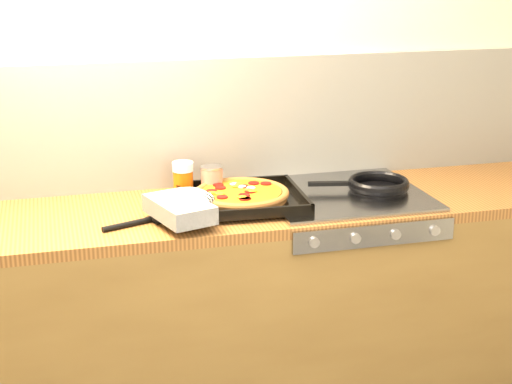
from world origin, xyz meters
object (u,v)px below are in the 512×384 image
object	(u,v)px
pizza_on_tray	(224,198)
tomato_can	(212,181)
frying_pan	(377,185)
juice_glass	(183,179)

from	to	relation	value
pizza_on_tray	tomato_can	xyz separation A→B (m)	(-0.01, 0.18, 0.01)
frying_pan	juice_glass	world-z (taller)	juice_glass
tomato_can	frying_pan	bearing A→B (deg)	-12.34
pizza_on_tray	tomato_can	distance (m)	0.18
pizza_on_tray	frying_pan	size ratio (longest dim) A/B	1.47
pizza_on_tray	juice_glass	size ratio (longest dim) A/B	4.49
pizza_on_tray	juice_glass	xyz separation A→B (m)	(-0.11, 0.21, 0.02)
pizza_on_tray	frying_pan	bearing A→B (deg)	3.80
frying_pan	juice_glass	xyz separation A→B (m)	(-0.72, 0.17, 0.03)
frying_pan	juice_glass	size ratio (longest dim) A/B	3.05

